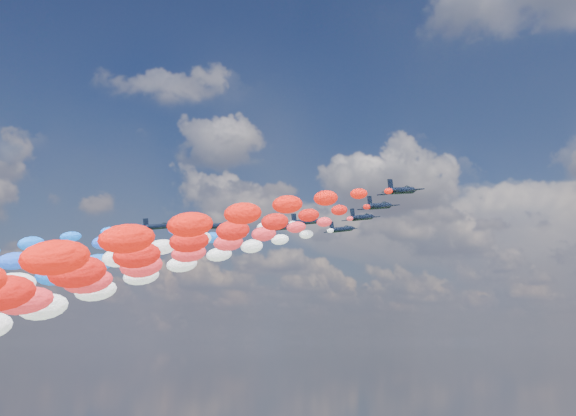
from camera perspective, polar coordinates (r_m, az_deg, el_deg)
The scene contains 14 objects.
jet_0 at distance 173.00m, azimuth -10.20°, elevation -1.45°, with size 8.37×11.22×2.47m, color black, non-canonical shape.
jet_1 at distance 169.38m, azimuth -5.27°, elevation -1.38°, with size 8.37×11.22×2.47m, color black, non-canonical shape.
jet_2 at distance 171.56m, azimuth -0.46°, elevation -1.55°, with size 8.37×11.22×2.47m, color black, non-canonical shape.
trail_2 at distance 125.70m, azimuth -19.89°, elevation -6.60°, with size 5.46×127.68×42.85m, color blue, non-canonical shape.
jet_3 at distance 163.72m, azimuth 1.38°, elevation -1.11°, with size 8.37×11.22×2.47m, color black, non-canonical shape.
trail_3 at distance 116.43m, azimuth -18.74°, elevation -6.40°, with size 5.46×127.68×42.85m, color white, non-canonical shape.
jet_4 at distance 174.89m, azimuth 4.25°, elevation -1.69°, with size 8.37×11.22×2.47m, color black, non-canonical shape.
trail_4 at distance 124.42m, azimuth -13.18°, elevation -6.91°, with size 5.46×127.68×42.85m, color white, non-canonical shape.
jet_5 at distance 158.57m, azimuth 5.85°, elevation -0.74°, with size 8.37×11.22×2.47m, color black, non-canonical shape.
trail_5 at distance 107.28m, azimuth -13.54°, elevation -6.35°, with size 5.46×127.68×42.85m, color #F52A33, non-canonical shape.
jet_6 at distance 145.68m, azimuth 7.22°, elevation 0.16°, with size 8.37×11.22×2.47m, color black, non-canonical shape.
trail_6 at distance 93.75m, azimuth -14.14°, elevation -5.76°, with size 5.46×127.68×42.85m, color red, non-canonical shape.
jet_7 at distance 131.50m, azimuth 8.95°, elevation 1.37°, with size 8.37×11.22×2.47m, color black, non-canonical shape.
trail_7 at distance 78.84m, azimuth -15.24°, elevation -4.86°, with size 5.46×127.68×42.85m, color red, non-canonical shape.
Camera 1 is at (96.81, -116.94, 76.76)m, focal length 45.15 mm.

